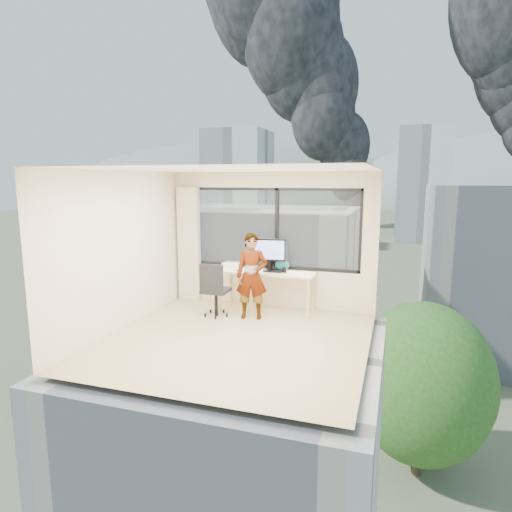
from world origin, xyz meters
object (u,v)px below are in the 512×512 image
at_px(chair, 216,289).
at_px(person, 252,276).
at_px(laptop, 274,265).
at_px(game_console, 232,264).
at_px(desk, 267,290).
at_px(handbag, 282,265).
at_px(monitor, 270,254).

relative_size(chair, person, 0.66).
relative_size(person, laptop, 4.15).
relative_size(game_console, laptop, 0.87).
distance_m(desk, handbag, 0.57).
distance_m(desk, laptop, 0.51).
relative_size(person, game_console, 4.77).
distance_m(monitor, handbag, 0.32).
relative_size(desk, game_console, 5.60).
xyz_separation_m(chair, monitor, (0.80, 0.71, 0.55)).
distance_m(chair, laptop, 1.18).
bearing_deg(desk, laptop, 11.72).
bearing_deg(person, handbag, 52.98).
bearing_deg(person, chair, 177.38).
relative_size(monitor, laptop, 1.69).
bearing_deg(chair, desk, 39.70).
distance_m(chair, handbag, 1.35).
xyz_separation_m(person, handbag, (0.36, 0.72, 0.09)).
relative_size(person, monitor, 2.46).
distance_m(person, handbag, 0.82).
bearing_deg(desk, monitor, 59.03).
height_order(person, game_console, person).
bearing_deg(monitor, laptop, -24.25).
height_order(game_console, handbag, handbag).
relative_size(chair, laptop, 2.74).
relative_size(desk, handbag, 6.58).
relative_size(desk, chair, 1.78).
height_order(laptop, handbag, laptop).
bearing_deg(person, laptop, 57.37).
bearing_deg(laptop, chair, -144.51).
height_order(chair, person, person).
distance_m(game_console, handbag, 1.06).
distance_m(desk, chair, 1.01).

